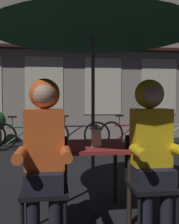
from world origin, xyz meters
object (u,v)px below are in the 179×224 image
object	(u,v)px
patio_umbrella	(93,17)
chair_right	(149,177)
bicycle_third	(76,134)
bicycle_fourth	(129,133)
person_right_hooded	(152,140)
person_left_hooded	(45,142)
lantern	(96,134)
chair_left	(45,181)
bicycle_fifth	(177,133)
cafe_table	(93,154)
bicycle_second	(25,135)

from	to	relation	value
patio_umbrella	chair_right	world-z (taller)	patio_umbrella
bicycle_third	bicycle_fourth	distance (m)	1.37
person_right_hooded	bicycle_fourth	size ratio (longest dim) A/B	0.84
bicycle_third	person_left_hooded	bearing A→B (deg)	-97.81
lantern	bicycle_third	xyz separation A→B (m)	(0.07, 3.82, -0.51)
lantern	chair_right	distance (m)	0.65
chair_left	bicycle_third	world-z (taller)	chair_left
bicycle_third	bicycle_fifth	size ratio (longest dim) A/B	1.00
bicycle_fifth	person_right_hooded	bearing A→B (deg)	-118.37
lantern	person_right_hooded	xyz separation A→B (m)	(0.46, -0.33, -0.01)
lantern	person_left_hooded	bearing A→B (deg)	-146.61
chair_left	bicycle_fourth	size ratio (longest dim) A/B	0.52
chair_right	bicycle_fourth	world-z (taller)	chair_right
lantern	chair_left	distance (m)	0.68
cafe_table	bicycle_fifth	xyz separation A→B (m)	(2.70, 3.69, -0.29)
chair_left	bicycle_third	distance (m)	4.13
chair_right	bicycle_fifth	xyz separation A→B (m)	(2.22, 4.06, -0.14)
cafe_table	bicycle_second	bearing A→B (deg)	107.47
person_right_hooded	bicycle_fourth	world-z (taller)	person_right_hooded
person_right_hooded	bicycle_fourth	xyz separation A→B (m)	(0.98, 4.20, -0.50)
cafe_table	chair_right	xyz separation A→B (m)	(0.48, -0.37, -0.15)
person_left_hooded	cafe_table	bearing A→B (deg)	41.57
bicycle_third	bicycle_fourth	world-z (taller)	same
chair_right	bicycle_fifth	size ratio (longest dim) A/B	0.52
bicycle_fourth	cafe_table	bearing A→B (deg)	-111.14
chair_left	chair_right	distance (m)	0.96
chair_left	person_left_hooded	world-z (taller)	person_left_hooded
cafe_table	person_left_hooded	xyz separation A→B (m)	(-0.48, -0.43, 0.21)
chair_left	person_left_hooded	size ratio (longest dim) A/B	0.62
cafe_table	bicycle_fifth	bearing A→B (deg)	53.79
cafe_table	bicycle_fifth	world-z (taller)	bicycle_fifth
lantern	bicycle_third	world-z (taller)	lantern
lantern	bicycle_fourth	size ratio (longest dim) A/B	0.14
bicycle_third	bicycle_fourth	size ratio (longest dim) A/B	1.01
chair_right	patio_umbrella	bearing A→B (deg)	142.45
chair_right	person_right_hooded	bearing A→B (deg)	-90.00
chair_right	person_left_hooded	bearing A→B (deg)	-176.61
bicycle_fourth	chair_right	bearing A→B (deg)	-103.29
patio_umbrella	lantern	distance (m)	1.20
bicycle_fourth	bicycle_fifth	xyz separation A→B (m)	(1.24, -0.08, 0.00)
patio_umbrella	chair_left	distance (m)	1.68
person_right_hooded	bicycle_fifth	xyz separation A→B (m)	(2.22, 4.12, -0.50)
person_right_hooded	bicycle_second	size ratio (longest dim) A/B	0.84
bicycle_fourth	bicycle_fifth	distance (m)	1.25
lantern	bicycle_second	world-z (taller)	lantern
cafe_table	bicycle_third	size ratio (longest dim) A/B	0.44
person_right_hooded	bicycle_third	distance (m)	4.20
bicycle_second	person_left_hooded	bearing A→B (deg)	-80.65
chair_left	bicycle_fifth	distance (m)	5.16
person_right_hooded	bicycle_second	bearing A→B (deg)	111.76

